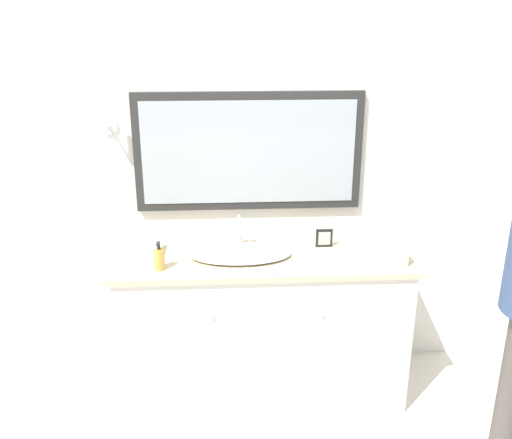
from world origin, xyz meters
The scene contains 10 objects.
ground_plane centered at (0.00, 0.00, 0.00)m, with size 14.00×14.00×0.00m, color silver.
wall_back centered at (0.00, 0.66, 1.28)m, with size 8.00×0.18×2.55m.
vanity_counter centered at (0.00, 0.33, 0.44)m, with size 1.62×0.61×0.87m.
sink_basin centered at (-0.12, 0.31, 0.89)m, with size 0.55×0.36×0.18m.
soap_bottle centered at (-0.54, 0.16, 0.93)m, with size 0.05×0.05×0.15m.
appliance_box centered at (0.63, 0.18, 0.93)m, with size 0.21×0.15×0.11m.
picture_frame centered at (0.35, 0.41, 0.92)m, with size 0.09×0.01×0.10m.
hand_towel_near_sink centered at (0.68, 0.44, 0.90)m, with size 0.16×0.12×0.05m.
hand_towel_far_corner centered at (-0.62, 0.40, 0.89)m, with size 0.14×0.13×0.03m.
metal_tray centered at (0.37, 0.22, 0.88)m, with size 0.14×0.11×0.01m.
Camera 1 is at (-0.21, -2.53, 2.12)m, focal length 40.00 mm.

